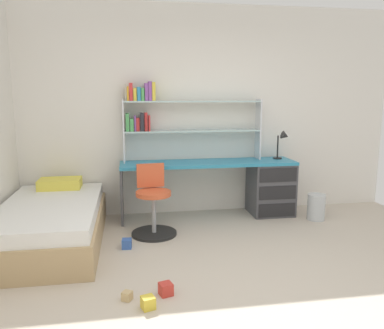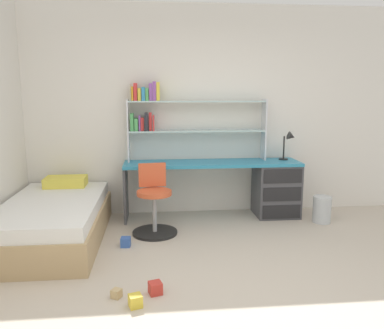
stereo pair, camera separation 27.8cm
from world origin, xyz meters
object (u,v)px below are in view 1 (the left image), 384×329
Objects in this scene: desk_lamp at (283,140)px; toy_block_natural_2 at (127,296)px; bookshelf_hutch at (169,114)px; toy_block_red_1 at (166,289)px; waste_bin at (316,207)px; toy_block_blue_0 at (127,244)px; toy_block_yellow_3 at (148,303)px; desk at (254,184)px; bed_platform at (51,224)px; swivel_chair at (153,207)px.

toy_block_natural_2 is (-2.10, -2.04, -0.96)m from desk_lamp.
bookshelf_hutch is 2.49m from toy_block_red_1.
desk_lamp reaches higher than waste_bin.
bookshelf_hutch is 18.10× the size of toy_block_blue_0.
toy_block_blue_0 is 1.05× the size of toy_block_yellow_3.
toy_block_red_1 is at bearing -73.31° from toy_block_blue_0.
toy_block_natural_2 is 0.74× the size of toy_block_yellow_3.
bookshelf_hutch is 2.25m from waste_bin.
toy_block_red_1 is (-1.38, -1.96, -0.37)m from desk.
toy_block_red_1 is at bearing 49.92° from toy_block_yellow_3.
desk is 2.58m from bed_platform.
bed_platform is at bearing 162.32° from toy_block_blue_0.
swivel_chair is 2.40× the size of waste_bin.
swivel_chair is 0.42× the size of bed_platform.
toy_block_blue_0 is at bearing 106.69° from toy_block_red_1.
toy_block_blue_0 is at bearing 90.08° from toy_block_natural_2.
bookshelf_hutch is 1.95m from bed_platform.
bookshelf_hutch is 2.57m from toy_block_natural_2.
toy_block_red_1 is 1.41× the size of toy_block_natural_2.
swivel_chair is 8.48× the size of toy_block_yellow_3.
desk_lamp is at bearing 48.41° from toy_block_yellow_3.
swivel_chair is at bearing -175.11° from waste_bin.
swivel_chair is at bearing 7.01° from bed_platform.
desk is 2.42m from toy_block_red_1.
bed_platform is at bearing 121.26° from toy_block_natural_2.
swivel_chair reaches higher than toy_block_red_1.
bookshelf_hutch is at bearing 172.65° from desk.
toy_block_yellow_3 is (0.16, -1.21, -0.00)m from toy_block_blue_0.
bed_platform is at bearing -164.84° from desk.
swivel_chair reaches higher than waste_bin.
toy_block_blue_0 is at bearing -128.23° from swivel_chair.
bed_platform is (-2.49, -0.67, -0.19)m from desk.
desk_lamp is 3.87× the size of toy_block_red_1.
swivel_chair is at bearing -161.92° from desk_lamp.
bed_platform reaches higher than toy_block_yellow_3.
desk_lamp is (1.53, -0.10, -0.36)m from bookshelf_hutch.
bookshelf_hutch reaches higher than desk.
bookshelf_hutch reaches higher than toy_block_blue_0.
toy_block_red_1 is (-2.11, -1.60, -0.12)m from waste_bin.
bed_platform reaches higher than waste_bin.
swivel_chair reaches higher than desk.
toy_block_red_1 is at bearing -125.10° from desk.
desk is at bearing 49.75° from toy_block_natural_2.
toy_block_red_1 is at bearing -131.72° from desk_lamp.
desk is 0.71m from desk_lamp.
toy_block_yellow_3 is at bearing -141.69° from waste_bin.
bookshelf_hutch is 5.39× the size of waste_bin.
desk_lamp is 0.48× the size of swivel_chair.
desk_lamp is at bearing 48.28° from toy_block_red_1.
toy_block_yellow_3 is (0.96, -1.47, -0.18)m from bed_platform.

